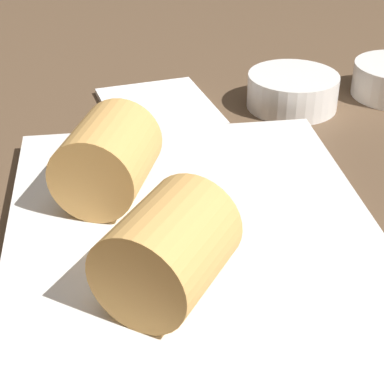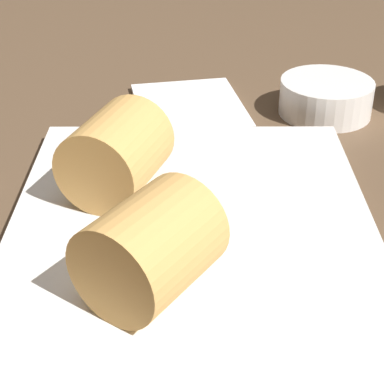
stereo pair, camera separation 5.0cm
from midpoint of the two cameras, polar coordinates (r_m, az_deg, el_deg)
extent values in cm
cube|color=brown|center=(47.97, 4.97, -3.35)|extent=(180.00, 140.00, 2.00)
cube|color=white|center=(44.59, 3.22, -3.81)|extent=(28.90, 24.25, 1.20)
cube|color=white|center=(44.16, 3.25, -3.01)|extent=(30.06, 25.22, 0.30)
cylinder|color=#DBA356|center=(46.13, -3.71, 3.34)|extent=(8.97, 8.33, 6.19)
sphere|color=#B23D2D|center=(48.33, -2.43, 4.78)|extent=(4.02, 4.02, 4.02)
cylinder|color=#DBA356|center=(36.47, 0.19, -5.16)|extent=(9.50, 9.22, 6.19)
sphere|color=beige|center=(38.32, 2.47, -3.14)|extent=(4.02, 4.02, 4.02)
cylinder|color=white|center=(64.32, 14.04, 8.11)|extent=(8.93, 8.93, 3.36)
cylinder|color=#477038|center=(63.80, 14.20, 9.24)|extent=(7.32, 7.32, 0.61)
cube|color=white|center=(63.87, 2.02, 7.53)|extent=(13.79, 12.35, 0.60)
camera|label=1|loc=(0.03, -86.65, 2.08)|focal=60.00mm
camera|label=2|loc=(0.03, 93.35, -2.08)|focal=60.00mm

